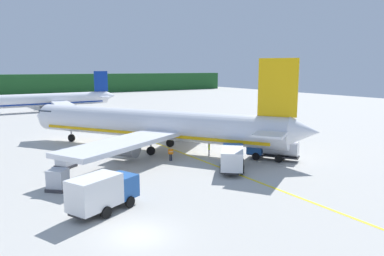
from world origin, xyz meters
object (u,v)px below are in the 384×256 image
service_truck_baggage (272,148)px  cargo_container_near (65,159)px  airliner_mid_apron (50,100)px  crew_marshaller (209,148)px  service_truck_pushback (232,158)px  service_truck_fuel (103,191)px  airliner_foreground (154,125)px  crew_loader_left (171,153)px  cargo_container_mid (58,180)px

service_truck_baggage → cargo_container_near: 23.71m
airliner_mid_apron → crew_marshaller: airliner_mid_apron is taller
service_truck_baggage → service_truck_pushback: bearing=-169.1°
airliner_mid_apron → service_truck_pushback: size_ratio=5.91×
service_truck_fuel → service_truck_baggage: bearing=12.4°
airliner_foreground → cargo_container_near: airliner_foreground is taller
cargo_container_near → crew_loader_left: size_ratio=1.56×
airliner_foreground → crew_loader_left: (-0.92, -6.02, -2.45)m
airliner_foreground → crew_marshaller: size_ratio=22.42×
airliner_foreground → service_truck_fuel: size_ratio=6.08×
cargo_container_mid → cargo_container_near: bearing=72.2°
cargo_container_mid → airliner_mid_apron: bearing=79.3°
airliner_mid_apron → cargo_container_near: bearing=-99.7°
service_truck_pushback → crew_marshaller: 7.06m
airliner_foreground → cargo_container_near: (-12.07, -2.29, -2.45)m
service_truck_fuel → crew_marshaller: (17.03, 10.38, -0.65)m
service_truck_fuel → service_truck_pushback: service_truck_fuel is taller
airliner_mid_apron → cargo_container_mid: airliner_mid_apron is taller
service_truck_fuel → service_truck_baggage: 22.86m
service_truck_fuel → service_truck_pushback: (15.28, 3.56, -0.16)m
cargo_container_mid → crew_loader_left: (13.56, 3.78, -0.02)m
cargo_container_near → cargo_container_mid: (-2.41, -7.51, 0.02)m
airliner_mid_apron → cargo_container_near: size_ratio=14.01×
airliner_foreground → service_truck_fuel: airliner_foreground is taller
crew_loader_left → airliner_mid_apron: bearing=91.4°
airliner_foreground → crew_marshaller: (4.32, -6.39, -2.43)m
service_truck_baggage → service_truck_fuel: bearing=-167.6°
service_truck_baggage → cargo_container_near: bearing=156.2°
cargo_container_mid → crew_loader_left: 14.08m
airliner_mid_apron → crew_marshaller: bearing=-83.7°
service_truck_baggage → crew_marshaller: 7.62m
service_truck_pushback → cargo_container_mid: service_truck_pushback is taller
airliner_mid_apron → crew_loader_left: size_ratio=21.89×
service_truck_pushback → cargo_container_near: service_truck_pushback is taller
service_truck_pushback → cargo_container_near: bearing=143.3°
airliner_mid_apron → crew_marshaller: 61.22m
service_truck_pushback → crew_marshaller: service_truck_pushback is taller
cargo_container_mid → airliner_foreground: bearing=34.1°
service_truck_baggage → cargo_container_near: (-21.69, 9.56, -0.45)m
airliner_mid_apron → service_truck_fuel: size_ratio=5.84×
service_truck_pushback → airliner_foreground: bearing=101.0°
service_truck_pushback → crew_marshaller: (1.75, 6.82, -0.49)m
cargo_container_near → airliner_mid_apron: bearing=80.3°
airliner_mid_apron → service_truck_fuel: 71.96m
crew_loader_left → cargo_container_mid: bearing=-164.4°
airliner_foreground → service_truck_pushback: size_ratio=6.15×
cargo_container_near → crew_marshaller: size_ratio=1.54×
airliner_mid_apron → service_truck_baggage: airliner_mid_apron is taller
airliner_mid_apron → service_truck_baggage: (12.00, -66.29, -1.46)m
airliner_foreground → service_truck_baggage: size_ratio=6.06×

